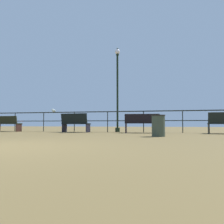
# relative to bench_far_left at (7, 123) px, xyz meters

# --- Properties ---
(pier_railing) EXTENTS (19.06, 0.05, 1.10)m
(pier_railing) POSITION_rel_bench_far_left_xyz_m (5.68, 0.72, 0.32)
(pier_railing) COLOR black
(pier_railing) RESTS_ON ground_plane
(bench_far_left) EXTENTS (1.61, 0.74, 0.87)m
(bench_far_left) POSITION_rel_bench_far_left_xyz_m (0.00, 0.00, 0.00)
(bench_far_left) COLOR black
(bench_far_left) RESTS_ON ground_plane
(bench_near_left) EXTENTS (1.49, 0.80, 0.96)m
(bench_near_left) POSITION_rel_bench_far_left_xyz_m (4.15, -0.01, 0.03)
(bench_near_left) COLOR black
(bench_near_left) RESTS_ON ground_plane
(bench_near_right) EXTENTS (1.68, 0.75, 0.91)m
(bench_near_right) POSITION_rel_bench_far_left_xyz_m (7.60, 0.00, 0.04)
(bench_near_right) COLOR black
(bench_near_right) RESTS_ON ground_plane
(lamppost_center) EXTENTS (0.27, 0.27, 4.59)m
(lamppost_center) POSITION_rel_bench_far_left_xyz_m (6.16, 1.00, 1.97)
(lamppost_center) COLOR black
(lamppost_center) RESTS_ON ground_plane
(seagull_on_rail) EXTENTS (0.39, 0.24, 0.19)m
(seagull_on_rail) POSITION_rel_bench_far_left_xyz_m (2.50, 0.73, 0.70)
(seagull_on_rail) COLOR silver
(seagull_on_rail) RESTS_ON pier_railing
(trash_bin) EXTENTS (0.47, 0.47, 0.74)m
(trash_bin) POSITION_rel_bench_far_left_xyz_m (8.53, -2.96, -0.11)
(trash_bin) COLOR #364233
(trash_bin) RESTS_ON ground_plane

